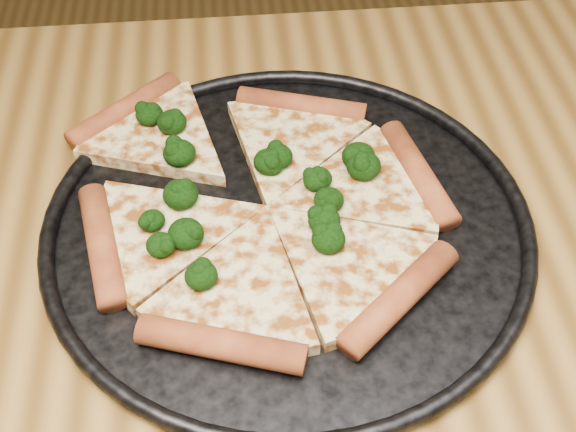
{
  "coord_description": "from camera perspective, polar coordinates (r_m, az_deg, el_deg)",
  "views": [
    {
      "loc": [
        0.01,
        -0.3,
        1.22
      ],
      "look_at": [
        0.05,
        0.12,
        0.77
      ],
      "focal_mm": 46.55,
      "sensor_mm": 36.0,
      "label": 1
    }
  ],
  "objects": [
    {
      "name": "pizza_pan",
      "position": [
        0.63,
        -0.0,
        -0.5
      ],
      "size": [
        0.41,
        0.41,
        0.02
      ],
      "color": "black",
      "rests_on": "dining_table"
    },
    {
      "name": "dining_table",
      "position": [
        0.64,
        -3.99,
        -14.67
      ],
      "size": [
        1.2,
        0.9,
        0.75
      ],
      "color": "olive",
      "rests_on": "ground"
    },
    {
      "name": "broccoli_florets",
      "position": [
        0.64,
        -2.54,
        2.53
      ],
      "size": [
        0.22,
        0.22,
        0.02
      ],
      "color": "black",
      "rests_on": "pizza"
    },
    {
      "name": "pizza",
      "position": [
        0.63,
        -2.16,
        1.02
      ],
      "size": [
        0.34,
        0.36,
        0.02
      ],
      "rotation": [
        0.0,
        0.0,
        -0.32
      ],
      "color": "#DCC887",
      "rests_on": "pizza_pan"
    }
  ]
}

